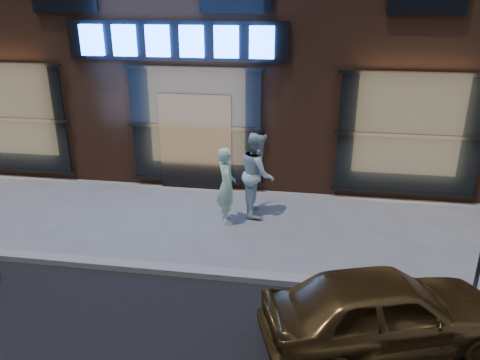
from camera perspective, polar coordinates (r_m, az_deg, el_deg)
name	(u,v)px	position (r m, az deg, el deg)	size (l,w,h in m)	color
ground	(144,270)	(8.64, -11.58, -10.73)	(90.00, 90.00, 0.00)	slate
curb	(144,267)	(8.61, -11.61, -10.39)	(60.00, 0.25, 0.12)	gray
man_bowtie	(226,186)	(9.85, -1.66, -0.68)	(0.61, 0.40, 1.67)	#B9F3C5
man_cap	(258,173)	(10.22, 2.17, 0.81)	(0.92, 0.71, 1.89)	white
gold_sedan	(384,310)	(6.88, 17.19, -14.91)	(1.35, 3.35, 1.14)	brown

